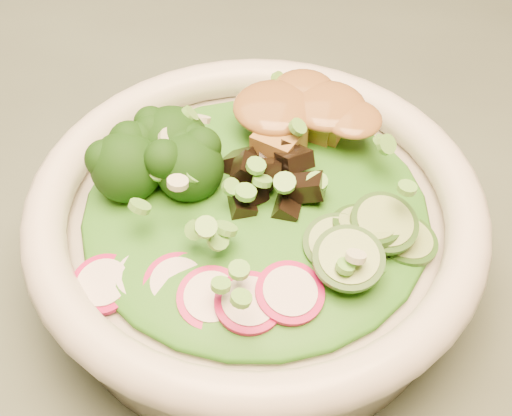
# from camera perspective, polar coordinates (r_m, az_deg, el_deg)

# --- Properties ---
(dining_table) EXTENTS (1.20, 0.80, 0.75)m
(dining_table) POSITION_cam_1_polar(r_m,az_deg,el_deg) (0.60, -15.46, -8.99)
(dining_table) COLOR black
(dining_table) RESTS_ON ground
(salad_bowl) EXTENTS (0.27, 0.27, 0.07)m
(salad_bowl) POSITION_cam_1_polar(r_m,az_deg,el_deg) (0.44, 0.00, -1.76)
(salad_bowl) COLOR silver
(salad_bowl) RESTS_ON dining_table
(lettuce_bed) EXTENTS (0.21, 0.21, 0.02)m
(lettuce_bed) POSITION_cam_1_polar(r_m,az_deg,el_deg) (0.42, 0.00, 0.09)
(lettuce_bed) COLOR #1B6A16
(lettuce_bed) RESTS_ON salad_bowl
(broccoli_florets) EXTENTS (0.09, 0.08, 0.04)m
(broccoli_florets) POSITION_cam_1_polar(r_m,az_deg,el_deg) (0.43, -7.99, 3.71)
(broccoli_florets) COLOR black
(broccoli_florets) RESTS_ON salad_bowl
(radish_slices) EXTENTS (0.11, 0.05, 0.02)m
(radish_slices) POSITION_cam_1_polar(r_m,az_deg,el_deg) (0.38, -3.46, -6.61)
(radish_slices) COLOR #A50C46
(radish_slices) RESTS_ON salad_bowl
(cucumber_slices) EXTENTS (0.08, 0.08, 0.04)m
(cucumber_slices) POSITION_cam_1_polar(r_m,az_deg,el_deg) (0.40, 8.73, -1.52)
(cucumber_slices) COLOR #98B766
(cucumber_slices) RESTS_ON salad_bowl
(mushroom_heap) EXTENTS (0.08, 0.08, 0.04)m
(mushroom_heap) POSITION_cam_1_polar(r_m,az_deg,el_deg) (0.42, 0.64, 2.56)
(mushroom_heap) COLOR black
(mushroom_heap) RESTS_ON salad_bowl
(tofu_cubes) EXTENTS (0.10, 0.07, 0.04)m
(tofu_cubes) POSITION_cam_1_polar(r_m,az_deg,el_deg) (0.45, 3.27, 6.60)
(tofu_cubes) COLOR olive
(tofu_cubes) RESTS_ON salad_bowl
(peanut_sauce) EXTENTS (0.07, 0.06, 0.02)m
(peanut_sauce) POSITION_cam_1_polar(r_m,az_deg,el_deg) (0.44, 3.34, 7.87)
(peanut_sauce) COLOR brown
(peanut_sauce) RESTS_ON tofu_cubes
(scallion_garnish) EXTENTS (0.19, 0.19, 0.02)m
(scallion_garnish) POSITION_cam_1_polar(r_m,az_deg,el_deg) (0.40, 0.00, 2.42)
(scallion_garnish) COLOR #61B13E
(scallion_garnish) RESTS_ON salad_bowl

